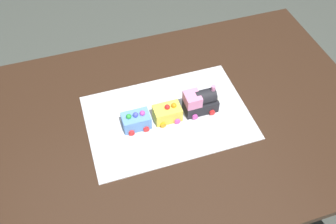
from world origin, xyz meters
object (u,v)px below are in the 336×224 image
at_px(cake_locomotive, 200,102).
at_px(dining_table, 187,133).
at_px(cake_car_gondola_lemon, 167,113).
at_px(cake_car_tanker_sky_blue, 136,121).

bearing_deg(cake_locomotive, dining_table, 13.57).
xyz_separation_m(cake_locomotive, cake_car_gondola_lemon, (0.13, -0.00, -0.02)).
relative_size(cake_locomotive, cake_car_tanker_sky_blue, 1.40).
height_order(cake_car_gondola_lemon, cake_car_tanker_sky_blue, same).
bearing_deg(cake_car_tanker_sky_blue, dining_table, 176.29).
xyz_separation_m(dining_table, cake_car_gondola_lemon, (0.08, -0.01, 0.14)).
bearing_deg(cake_car_gondola_lemon, cake_locomotive, 180.00).
bearing_deg(dining_table, cake_car_tanker_sky_blue, -3.71).
bearing_deg(cake_car_tanker_sky_blue, cake_locomotive, 180.00).
distance_m(dining_table, cake_car_gondola_lemon, 0.16).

